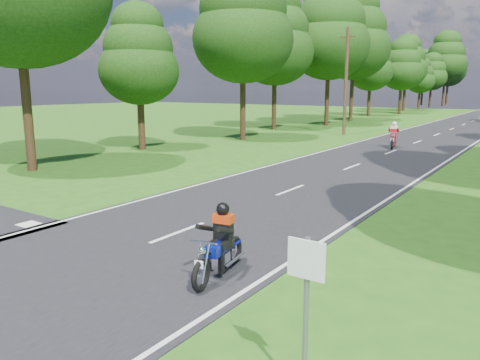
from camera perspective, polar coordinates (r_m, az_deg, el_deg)
The scene contains 7 objects.
ground at distance 10.65m, azimuth -14.79°, elevation -9.00°, with size 160.00×160.00×0.00m, color #245112.
main_road at distance 57.11m, azimuth 26.52°, elevation 6.45°, with size 7.00×140.00×0.02m, color black.
road_markings at distance 55.28m, azimuth 26.11°, elevation 6.38°, with size 7.40×140.00×0.01m.
telegraph_pole at distance 37.09m, azimuth 12.79°, elevation 11.67°, with size 1.20×0.26×8.00m.
road_sign at distance 5.45m, azimuth 8.04°, elevation -13.52°, with size 0.45×0.07×2.00m.
rider_near_blue at distance 8.99m, azimuth -2.63°, elevation -7.44°, with size 0.57×1.72×1.44m, color navy, non-canonical shape.
rider_far_red at distance 29.70m, azimuth 18.21°, elevation 5.26°, with size 0.64×1.91×1.59m, color #B5160D, non-canonical shape.
Camera 1 is at (7.63, -6.49, 3.62)m, focal length 35.00 mm.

